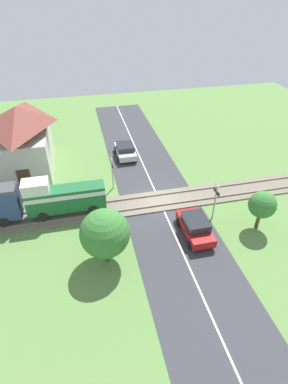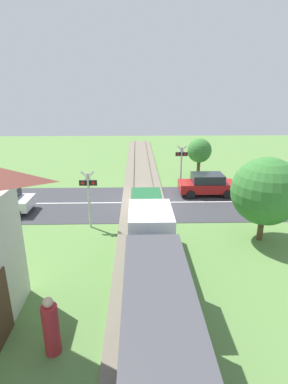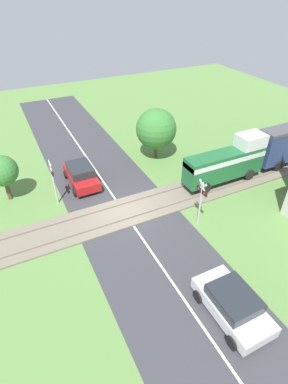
% 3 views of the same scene
% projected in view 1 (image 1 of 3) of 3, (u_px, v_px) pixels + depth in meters
% --- Properties ---
extents(ground_plane, '(60.00, 60.00, 0.00)m').
position_uv_depth(ground_plane, '(160.00, 201.00, 25.38)').
color(ground_plane, '#5B8442').
extents(road_surface, '(48.00, 6.40, 0.02)m').
position_uv_depth(road_surface, '(160.00, 201.00, 25.38)').
color(road_surface, '#38383D').
rests_on(road_surface, ground_plane).
extents(track_bed, '(2.80, 48.00, 0.24)m').
position_uv_depth(track_bed, '(160.00, 201.00, 25.35)').
color(track_bed, '#756B5B').
rests_on(track_bed, ground_plane).
extents(train, '(1.58, 13.72, 3.18)m').
position_uv_depth(train, '(10.00, 203.00, 22.19)').
color(train, '#1E6033').
rests_on(train, track_bed).
extents(car_near_crossing, '(3.83, 1.88, 1.49)m').
position_uv_depth(car_near_crossing, '(195.00, 226.00, 21.69)').
color(car_near_crossing, '#A81919').
rests_on(car_near_crossing, ground_plane).
extents(car_far_side, '(3.62, 1.99, 1.39)m').
position_uv_depth(car_far_side, '(125.00, 150.00, 31.41)').
color(car_far_side, silver).
rests_on(car_far_side, ground_plane).
extents(crossing_signal_west_approach, '(0.90, 0.18, 3.10)m').
position_uv_depth(crossing_signal_west_approach, '(216.00, 197.00, 22.58)').
color(crossing_signal_west_approach, '#B7B7B7').
rests_on(crossing_signal_west_approach, ground_plane).
extents(crossing_signal_east_approach, '(0.90, 0.18, 3.10)m').
position_uv_depth(crossing_signal_east_approach, '(112.00, 169.00, 25.88)').
color(crossing_signal_east_approach, '#B7B7B7').
rests_on(crossing_signal_east_approach, ground_plane).
extents(station_building, '(8.29, 4.84, 6.31)m').
position_uv_depth(station_building, '(24.00, 140.00, 28.03)').
color(station_building, beige).
rests_on(station_building, ground_plane).
extents(pedestrian_by_station, '(0.44, 0.44, 1.79)m').
position_uv_depth(pedestrian_by_station, '(18.00, 193.00, 25.00)').
color(pedestrian_by_station, '#B2282D').
rests_on(pedestrian_by_station, ground_plane).
extents(tree_by_station, '(3.11, 3.11, 4.01)m').
position_uv_depth(tree_by_station, '(25.00, 122.00, 33.32)').
color(tree_by_station, brown).
rests_on(tree_by_station, ground_plane).
extents(tree_roadside_hedge, '(3.17, 3.17, 4.07)m').
position_uv_depth(tree_roadside_hedge, '(105.00, 233.00, 18.62)').
color(tree_roadside_hedge, brown).
rests_on(tree_roadside_hedge, ground_plane).
extents(tree_beyond_track, '(1.99, 1.99, 3.18)m').
position_uv_depth(tree_beyond_track, '(262.00, 205.00, 21.48)').
color(tree_beyond_track, brown).
rests_on(tree_beyond_track, ground_plane).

